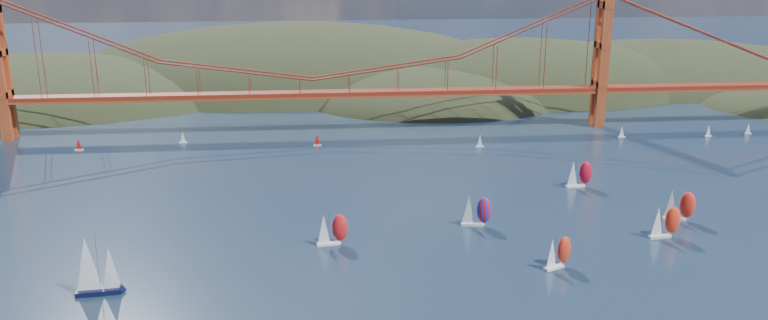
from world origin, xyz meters
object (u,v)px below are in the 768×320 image
(racer_2, at_px, (665,221))
(racer_4, at_px, (679,205))
(racer_1, at_px, (558,252))
(racer_rwb, at_px, (476,210))
(racer_3, at_px, (579,174))
(racer_0, at_px, (331,229))
(sloop_navy, at_px, (94,266))

(racer_2, height_order, racer_4, racer_2)
(racer_1, bearing_deg, racer_4, 6.95)
(racer_1, bearing_deg, racer_2, -0.39)
(racer_4, bearing_deg, racer_2, -110.73)
(racer_rwb, bearing_deg, racer_3, 46.51)
(racer_0, height_order, racer_4, racer_4)
(racer_0, xyz_separation_m, racer_1, (54.19, -19.20, -0.26))
(racer_0, relative_size, racer_4, 0.97)
(sloop_navy, height_order, racer_2, sloop_navy)
(racer_3, relative_size, racer_4, 0.99)
(sloop_navy, xyz_separation_m, racer_2, (141.95, 20.30, -2.20))
(racer_3, xyz_separation_m, racer_rwb, (-39.76, -29.83, -0.01))
(racer_0, relative_size, racer_1, 1.06)
(racer_3, distance_m, racer_4, 35.84)
(racer_2, distance_m, racer_rwb, 50.06)
(racer_1, bearing_deg, sloop_navy, 156.66)
(racer_4, bearing_deg, racer_0, -156.48)
(sloop_navy, xyz_separation_m, racer_0, (53.39, 23.35, -2.37))
(racer_3, bearing_deg, racer_4, -63.84)
(racer_rwb, bearing_deg, racer_4, 8.66)
(racer_3, height_order, racer_rwb, racer_3)
(racer_4, bearing_deg, racer_1, -129.14)
(racer_2, bearing_deg, racer_rwb, 157.89)
(racer_1, bearing_deg, racer_3, 40.82)
(racer_4, bearing_deg, sloop_navy, -149.65)
(racer_3, xyz_separation_m, racer_4, (18.30, -30.82, 0.06))
(sloop_navy, height_order, racer_4, sloop_navy)
(racer_2, height_order, racer_rwb, racer_2)
(sloop_navy, height_order, racer_3, sloop_navy)
(racer_1, height_order, racer_rwb, racer_rwb)
(racer_0, distance_m, racer_2, 88.61)
(racer_4, relative_size, racer_rwb, 1.02)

